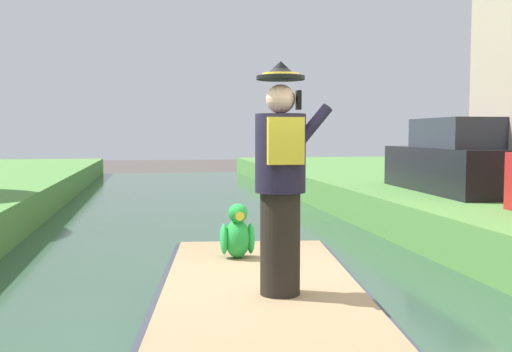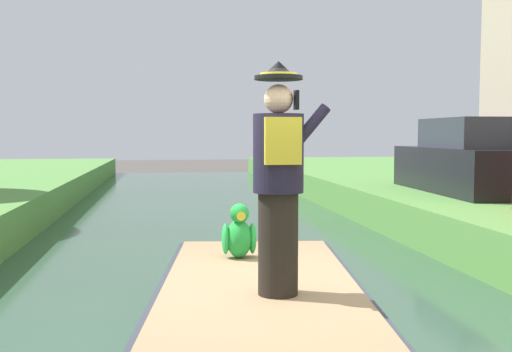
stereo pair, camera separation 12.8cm
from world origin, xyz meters
name	(u,v)px [view 1 (the left image)]	position (x,y,z in m)	size (l,w,h in m)	color
boat	(261,316)	(0.00, 0.08, 0.40)	(2.29, 4.38, 0.61)	#333842
person_pirate	(281,179)	(0.08, -0.35, 1.64)	(0.61, 0.42, 1.85)	black
parrot_plush	(237,235)	(-0.06, 1.08, 0.95)	(0.36, 0.34, 0.57)	green
parked_car_dark	(459,161)	(5.30, 6.35, 1.43)	(1.86, 4.06, 1.50)	black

